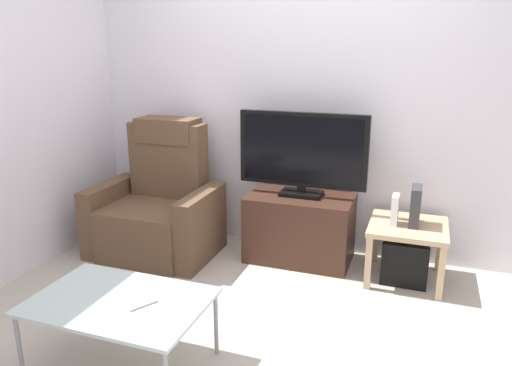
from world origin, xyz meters
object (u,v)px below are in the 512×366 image
at_px(television, 302,152).
at_px(cell_phone, 141,303).
at_px(coffee_table, 119,304).
at_px(recliner_armchair, 159,207).
at_px(tv_stand, 300,228).
at_px(subwoofer_box, 405,259).
at_px(book_upright, 395,210).
at_px(game_console, 415,206).
at_px(side_table, 408,233).

xyz_separation_m(television, cell_phone, (-0.40, -1.65, -0.47)).
bearing_deg(coffee_table, television, 71.93).
distance_m(television, recliner_armchair, 1.27).
bearing_deg(television, tv_stand, -90.00).
distance_m(tv_stand, subwoofer_box, 0.83).
xyz_separation_m(subwoofer_box, book_upright, (-0.10, -0.02, 0.37)).
bearing_deg(book_upright, television, 170.63).
height_order(recliner_armchair, book_upright, recliner_armchair).
height_order(tv_stand, subwoofer_box, tv_stand).
height_order(television, subwoofer_box, television).
bearing_deg(recliner_armchair, television, 13.61).
relative_size(book_upright, game_console, 0.77).
distance_m(side_table, game_console, 0.21).
height_order(book_upright, game_console, game_console).
bearing_deg(side_table, tv_stand, 174.45).
xyz_separation_m(coffee_table, cell_phone, (0.13, 0.00, 0.03)).
xyz_separation_m(tv_stand, subwoofer_box, (0.82, -0.08, -0.11)).
height_order(subwoofer_box, book_upright, book_upright).
relative_size(subwoofer_box, cell_phone, 2.13).
bearing_deg(game_console, tv_stand, 175.34).
relative_size(side_table, subwoofer_box, 1.69).
height_order(tv_stand, recliner_armchair, recliner_armchair).
bearing_deg(game_console, subwoofer_box, -164.05).
distance_m(recliner_armchair, game_console, 2.01).
xyz_separation_m(tv_stand, game_console, (0.85, -0.07, 0.30)).
relative_size(television, side_table, 1.84).
bearing_deg(game_console, cell_phone, -128.83).
bearing_deg(television, coffee_table, -108.07).
distance_m(book_upright, coffee_table, 1.98).
bearing_deg(subwoofer_box, recliner_armchair, -176.17).
xyz_separation_m(television, subwoofer_box, (0.82, -0.10, -0.71)).
xyz_separation_m(recliner_armchair, book_upright, (1.86, 0.11, 0.16)).
height_order(coffee_table, cell_phone, cell_phone).
height_order(side_table, coffee_table, side_table).
bearing_deg(cell_phone, tv_stand, 106.77).
distance_m(television, book_upright, 0.80).
xyz_separation_m(side_table, subwoofer_box, (0.00, -0.00, -0.20)).
distance_m(side_table, cell_phone, 1.97).
bearing_deg(game_console, television, 174.08).
distance_m(side_table, book_upright, 0.20).
distance_m(side_table, subwoofer_box, 0.20).
height_order(tv_stand, television, television).
relative_size(game_console, coffee_table, 0.31).
relative_size(tv_stand, side_table, 1.51).
xyz_separation_m(television, recliner_armchair, (-1.14, -0.23, -0.50)).
bearing_deg(side_table, coffee_table, -131.14).
bearing_deg(coffee_table, tv_stand, 71.73).
height_order(tv_stand, side_table, tv_stand).
bearing_deg(recliner_armchair, coffee_table, -64.54).
bearing_deg(book_upright, game_console, 12.53).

